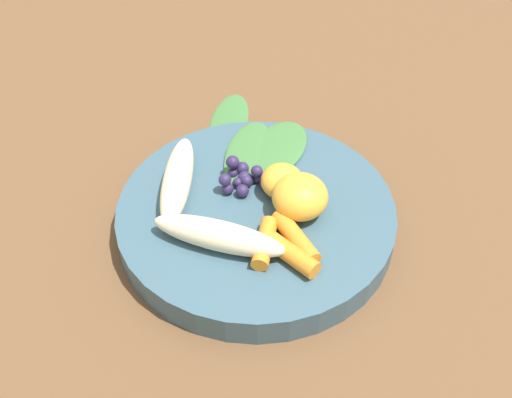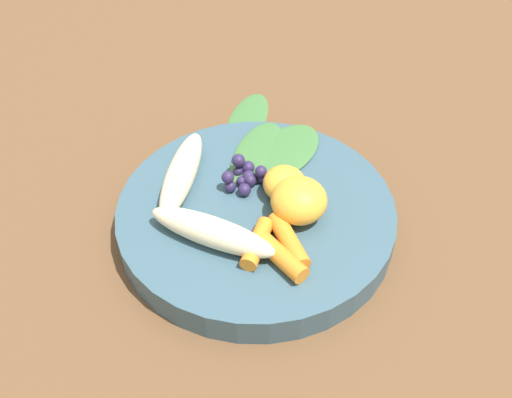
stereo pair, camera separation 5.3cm
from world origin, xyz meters
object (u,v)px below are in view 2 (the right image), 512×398
object	(u,v)px
banana_peeled_right	(182,173)
kale_leaf_stray	(247,118)
banana_peeled_left	(215,234)
bowl	(256,217)
orange_segment_near	(284,183)

from	to	relation	value
banana_peeled_right	kale_leaf_stray	bearing A→B (deg)	166.58
banana_peeled_left	banana_peeled_right	bearing A→B (deg)	139.22
kale_leaf_stray	banana_peeled_right	bearing A→B (deg)	171.27
bowl	kale_leaf_stray	distance (m)	0.19
bowl	banana_peeled_right	bearing A→B (deg)	-163.09
orange_segment_near	kale_leaf_stray	distance (m)	0.18
banana_peeled_left	bowl	bearing A→B (deg)	77.93
banana_peeled_left	banana_peeled_right	xyz separation A→B (m)	(-0.08, 0.04, 0.00)
banana_peeled_left	orange_segment_near	distance (m)	0.10
bowl	banana_peeled_right	size ratio (longest dim) A/B	2.18
orange_segment_near	kale_leaf_stray	size ratio (longest dim) A/B	0.37
banana_peeled_right	orange_segment_near	size ratio (longest dim) A/B	2.98
banana_peeled_right	kale_leaf_stray	size ratio (longest dim) A/B	1.09
bowl	banana_peeled_left	xyz separation A→B (m)	(0.00, -0.06, 0.03)
bowl	banana_peeled_left	world-z (taller)	banana_peeled_left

